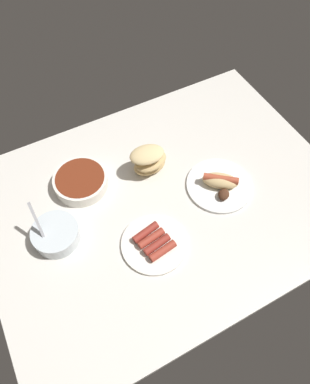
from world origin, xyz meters
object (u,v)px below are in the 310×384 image
Objects in this scene: bowl_chili at (81,181)px; plate_hotdog_assembled at (220,184)px; bread_stack at (149,160)px; bowl_coleslaw at (56,234)px; plate_sausages at (154,243)px.

plate_hotdog_assembled reaches higher than bowl_chili.
bowl_coleslaw is at bearing 15.29° from bread_stack.
plate_sausages is (-11.80, 31.72, -1.44)cm from bowl_chili.
bowl_coleslaw is (26.05, -16.31, 1.76)cm from plate_sausages.
bowl_chili is 24.77cm from bread_stack.
plate_sausages is 1.50× the size of bread_stack.
bowl_chili is 47.92cm from plate_hotdog_assembled.
bowl_chili is 1.21× the size of bowl_coleslaw.
plate_sausages is at bearing 147.96° from bowl_coleslaw.
bowl_chili reaches higher than plate_sausages.
bowl_chili is at bearing -11.55° from bread_stack.
bread_stack reaches higher than plate_hotdog_assembled.
bowl_coleslaw reaches higher than plate_hotdog_assembled.
plate_sausages is 29.79cm from bread_stack.
bowl_coleslaw is 1.11× the size of bread_stack.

